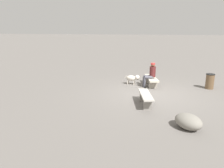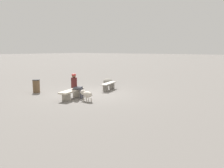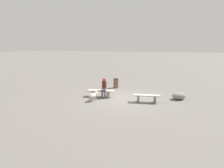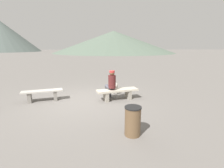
{
  "view_description": "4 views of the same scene",
  "coord_description": "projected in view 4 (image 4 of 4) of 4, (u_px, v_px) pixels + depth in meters",
  "views": [
    {
      "loc": [
        -9.23,
        -0.37,
        2.81
      ],
      "look_at": [
        -1.16,
        1.59,
        0.65
      ],
      "focal_mm": 33.94,
      "sensor_mm": 36.0,
      "label": 1
    },
    {
      "loc": [
        9.04,
        8.27,
        2.41
      ],
      "look_at": [
        -1.04,
        0.78,
        0.48
      ],
      "focal_mm": 36.28,
      "sensor_mm": 36.0,
      "label": 2
    },
    {
      "loc": [
        -3.66,
        10.26,
        3.16
      ],
      "look_at": [
        0.88,
        -0.34,
        0.79
      ],
      "focal_mm": 29.13,
      "sensor_mm": 36.0,
      "label": 3
    },
    {
      "loc": [
        0.74,
        -6.28,
        2.13
      ],
      "look_at": [
        1.24,
        0.37,
        0.61
      ],
      "focal_mm": 26.6,
      "sensor_mm": 36.0,
      "label": 4
    }
  ],
  "objects": [
    {
      "name": "bench_right",
      "position": [
        117.0,
        92.0,
        6.72
      ],
      "size": [
        1.74,
        0.84,
        0.43
      ],
      "rotation": [
        0.0,
        0.0,
        0.25
      ],
      "color": "gray",
      "rests_on": "ground"
    },
    {
      "name": "seated_person",
      "position": [
        111.0,
        83.0,
        6.65
      ],
      "size": [
        0.43,
        0.61,
        1.21
      ],
      "rotation": [
        0.0,
        0.0,
        0.33
      ],
      "color": "#511E1E",
      "rests_on": "ground"
    },
    {
      "name": "bench_left",
      "position": [
        42.0,
        94.0,
        6.53
      ],
      "size": [
        1.57,
        0.73,
        0.44
      ],
      "rotation": [
        0.0,
        0.0,
        0.25
      ],
      "color": "gray",
      "rests_on": "ground"
    },
    {
      "name": "distant_peak_2",
      "position": [
        114.0,
        42.0,
        54.4
      ],
      "size": [
        38.98,
        38.98,
        7.0
      ],
      "primitive_type": "cone",
      "color": "#566656",
      "rests_on": "ground"
    },
    {
      "name": "trash_bin",
      "position": [
        133.0,
        121.0,
        4.01
      ],
      "size": [
        0.41,
        0.41,
        0.73
      ],
      "color": "brown",
      "rests_on": "ground"
    },
    {
      "name": "dog",
      "position": [
        115.0,
        86.0,
        7.64
      ],
      "size": [
        0.36,
        0.81,
        0.52
      ],
      "rotation": [
        0.0,
        0.0,
        4.59
      ],
      "color": "beige",
      "rests_on": "ground"
    },
    {
      "name": "ground",
      "position": [
        81.0,
        102.0,
        6.53
      ],
      "size": [
        210.0,
        210.0,
        0.06
      ],
      "primitive_type": "cube",
      "color": "slate"
    }
  ]
}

